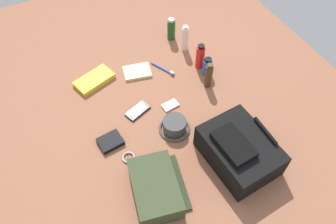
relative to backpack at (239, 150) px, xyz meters
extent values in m
cube|color=brown|center=(-0.36, -0.17, -0.09)|extent=(2.64, 2.02, 0.02)
cube|color=black|center=(0.00, 0.00, 0.00)|extent=(0.36, 0.28, 0.14)
cube|color=black|center=(0.00, -0.04, 0.08)|extent=(0.20, 0.13, 0.03)
cylinder|color=black|center=(0.00, 0.12, 0.08)|extent=(0.15, 0.02, 0.02)
cube|color=#384228|center=(-0.02, -0.41, -0.03)|extent=(0.31, 0.24, 0.10)
cube|color=#2C3520|center=(-0.02, -0.30, -0.07)|extent=(0.27, 0.12, 0.01)
cylinder|color=#444444|center=(-0.27, -0.18, -0.04)|extent=(0.11, 0.11, 0.06)
torus|color=#444444|center=(-0.27, -0.18, -0.07)|extent=(0.16, 0.16, 0.01)
cylinder|color=#19471E|center=(-0.89, 0.11, -0.01)|extent=(0.05, 0.05, 0.13)
cylinder|color=silver|center=(-0.89, 0.11, 0.06)|extent=(0.04, 0.04, 0.01)
cylinder|color=white|center=(-0.77, 0.14, 0.00)|extent=(0.04, 0.04, 0.15)
cylinder|color=white|center=(-0.77, 0.14, 0.08)|extent=(0.03, 0.03, 0.01)
cylinder|color=red|center=(-0.60, 0.15, 0.00)|extent=(0.05, 0.05, 0.14)
cylinder|color=black|center=(-0.60, 0.15, 0.07)|extent=(0.04, 0.04, 0.01)
cylinder|color=blue|center=(-0.53, 0.16, -0.03)|extent=(0.05, 0.05, 0.10)
cylinder|color=black|center=(-0.53, 0.16, 0.03)|extent=(0.04, 0.04, 0.01)
cylinder|color=#473319|center=(-0.45, 0.11, 0.00)|extent=(0.04, 0.04, 0.14)
cylinder|color=#473319|center=(-0.45, 0.11, 0.07)|extent=(0.03, 0.03, 0.01)
cube|color=yellow|center=(-0.75, -0.43, -0.06)|extent=(0.17, 0.23, 0.03)
cube|color=white|center=(-0.75, -0.43, -0.06)|extent=(0.16, 0.22, 0.02)
cube|color=black|center=(-0.46, -0.30, -0.07)|extent=(0.10, 0.14, 0.01)
cube|color=black|center=(-0.46, -0.30, -0.06)|extent=(0.08, 0.10, 0.00)
cube|color=#B7B7BC|center=(-0.41, -0.13, -0.07)|extent=(0.06, 0.09, 0.01)
cylinder|color=silver|center=(-0.41, -0.15, -0.06)|extent=(0.03, 0.03, 0.00)
torus|color=#99999E|center=(-0.22, -0.44, -0.07)|extent=(0.06, 0.06, 0.01)
cylinder|color=black|center=(-0.20, -0.44, -0.07)|extent=(0.03, 0.03, 0.01)
cylinder|color=blue|center=(-0.67, -0.05, -0.07)|extent=(0.15, 0.08, 0.01)
cube|color=white|center=(-0.61, -0.02, -0.06)|extent=(0.02, 0.02, 0.01)
cube|color=black|center=(-0.34, -0.49, -0.06)|extent=(0.10, 0.12, 0.02)
cube|color=beige|center=(-0.71, -0.19, -0.07)|extent=(0.14, 0.17, 0.02)
camera|label=1|loc=(0.53, -0.62, 1.27)|focal=35.18mm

